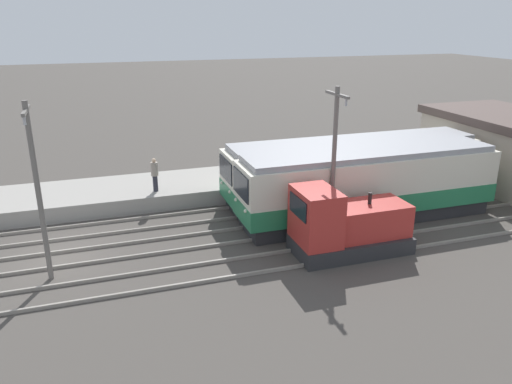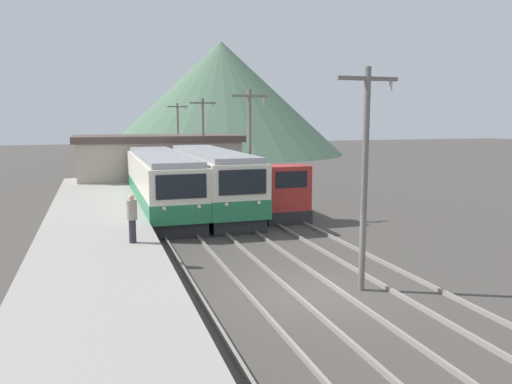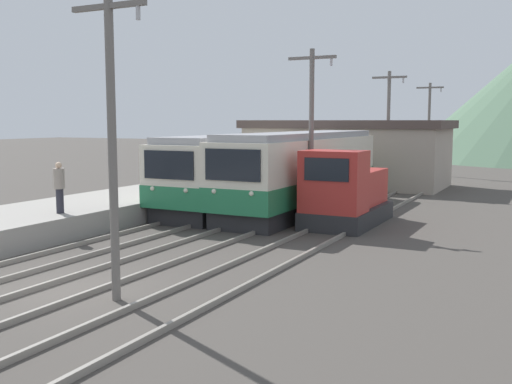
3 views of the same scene
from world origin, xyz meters
name	(u,v)px [view 3 (image 3 of 3)]	position (x,y,z in m)	size (l,w,h in m)	color
ground_plane	(66,289)	(0.00, 0.00, 0.00)	(200.00, 200.00, 0.00)	#47423D
track_center	(72,287)	(0.20, 0.00, 0.07)	(1.54, 60.00, 0.14)	gray
track_right	(174,304)	(3.20, 0.00, 0.07)	(1.54, 60.00, 0.14)	gray
commuter_train_left	(254,172)	(-2.60, 15.24, 1.61)	(2.84, 14.43, 3.44)	#28282B
commuter_train_center	(303,174)	(0.20, 14.61, 1.67)	(2.84, 13.26, 3.58)	#28282B
shunting_locomotive	(346,195)	(3.20, 11.78, 1.21)	(2.40, 5.04, 3.00)	#28282B
catenary_mast_near	(112,135)	(1.71, -0.15, 3.77)	(2.00, 0.20, 6.91)	slate
catenary_mast_mid	(311,129)	(1.71, 11.84, 3.77)	(2.00, 0.20, 6.91)	slate
catenary_mast_far	(388,126)	(1.71, 23.83, 3.77)	(2.00, 0.20, 6.91)	slate
catenary_mast_distant	(429,125)	(1.71, 35.81, 3.77)	(2.00, 0.20, 6.91)	slate
person_on_platform	(59,185)	(-4.96, 4.84, 1.84)	(0.38, 0.38, 1.80)	#282833
station_building	(347,152)	(-1.46, 26.00, 2.08)	(12.60, 6.30, 4.12)	#AD9E8E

